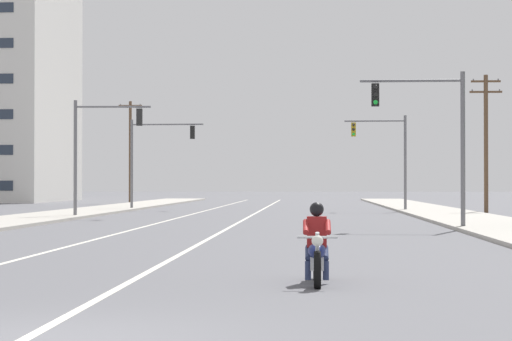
% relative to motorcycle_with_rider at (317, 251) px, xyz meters
% --- Properties ---
extents(ground_plane, '(400.00, 400.00, 0.00)m').
position_rel_motorcycle_with_rider_xyz_m(ground_plane, '(-3.13, -6.41, -0.59)').
color(ground_plane, '#5B5B60').
extents(lane_stripe_center, '(0.16, 100.00, 0.01)m').
position_rel_motorcycle_with_rider_xyz_m(lane_stripe_center, '(-3.41, 38.59, -0.58)').
color(lane_stripe_center, beige).
rests_on(lane_stripe_center, ground).
extents(lane_stripe_left, '(0.16, 100.00, 0.01)m').
position_rel_motorcycle_with_rider_xyz_m(lane_stripe_left, '(-7.02, 38.59, -0.58)').
color(lane_stripe_left, beige).
rests_on(lane_stripe_left, ground).
extents(sidewalk_kerb_right, '(4.40, 110.00, 0.14)m').
position_rel_motorcycle_with_rider_xyz_m(sidewalk_kerb_right, '(7.63, 33.59, -0.52)').
color(sidewalk_kerb_right, '#ADA89E').
rests_on(sidewalk_kerb_right, ground).
extents(sidewalk_kerb_left, '(4.40, 110.00, 0.14)m').
position_rel_motorcycle_with_rider_xyz_m(sidewalk_kerb_left, '(-13.89, 33.59, -0.52)').
color(sidewalk_kerb_left, '#ADA89E').
rests_on(sidewalk_kerb_left, ground).
extents(motorcycle_with_rider, '(0.70, 2.19, 1.46)m').
position_rel_motorcycle_with_rider_xyz_m(motorcycle_with_rider, '(0.00, 0.00, 0.00)').
color(motorcycle_with_rider, black).
rests_on(motorcycle_with_rider, ground).
extents(traffic_signal_near_right, '(4.11, 0.37, 6.20)m').
position_rel_motorcycle_with_rider_xyz_m(traffic_signal_near_right, '(4.73, 20.69, 3.46)').
color(traffic_signal_near_right, slate).
rests_on(traffic_signal_near_right, ground).
extents(traffic_signal_near_left, '(4.08, 0.46, 6.20)m').
position_rel_motorcycle_with_rider_xyz_m(traffic_signal_near_left, '(-11.36, 32.71, 3.46)').
color(traffic_signal_near_left, slate).
rests_on(traffic_signal_near_left, ground).
extents(traffic_signal_mid_right, '(3.99, 0.37, 6.20)m').
position_rel_motorcycle_with_rider_xyz_m(traffic_signal_mid_right, '(4.91, 44.98, 3.46)').
color(traffic_signal_mid_right, slate).
rests_on(traffic_signal_mid_right, ground).
extents(traffic_signal_mid_left, '(5.06, 0.40, 6.20)m').
position_rel_motorcycle_with_rider_xyz_m(traffic_signal_mid_left, '(-10.91, 47.93, 3.52)').
color(traffic_signal_mid_left, slate).
rests_on(traffic_signal_mid_left, ground).
extents(utility_pole_right_far, '(1.98, 0.26, 8.49)m').
position_rel_motorcycle_with_rider_xyz_m(utility_pole_right_far, '(10.68, 42.28, 3.98)').
color(utility_pole_right_far, brown).
rests_on(utility_pole_right_far, ground).
extents(utility_pole_left_far, '(2.15, 0.26, 9.32)m').
position_rel_motorcycle_with_rider_xyz_m(utility_pole_left_far, '(-16.52, 69.48, 4.28)').
color(utility_pole_left_far, brown).
rests_on(utility_pole_left_far, ground).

